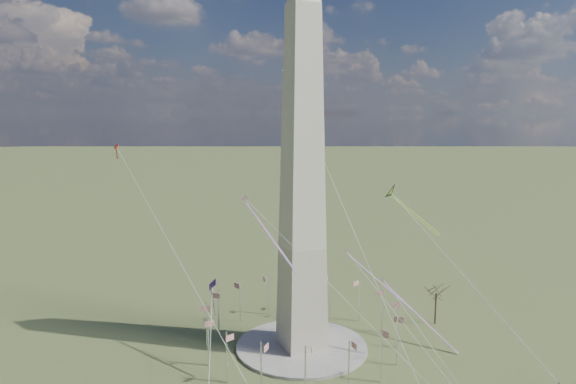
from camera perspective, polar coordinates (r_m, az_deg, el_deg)
name	(u,v)px	position (r m, az deg, el deg)	size (l,w,h in m)	color
ground	(302,348)	(147.61, 1.52, -16.91)	(2000.00, 2000.00, 0.00)	#425329
plaza	(302,346)	(147.44, 1.52, -16.77)	(36.00, 36.00, 0.80)	#A9A29B
washington_monument	(302,175)	(134.01, 1.60, 1.90)	(15.56, 15.56, 100.00)	beige
flagpole_ring	(302,323)	(144.61, 1.53, -14.32)	(54.40, 54.40, 13.00)	white
tree_near	(436,291)	(165.03, 16.16, -10.51)	(8.39, 8.39, 14.68)	#412F27
kite_delta_black	(394,195)	(152.68, 11.68, -0.35)	(12.53, 16.06, 13.83)	black
kite_diamond_purple	(213,288)	(133.22, -8.37, -10.55)	(2.19, 3.37, 10.23)	#3C1665
kite_streamer_left	(369,272)	(140.83, 9.00, -8.75)	(11.91, 17.56, 13.81)	#FF4728
kite_streamer_mid	(261,223)	(126.53, -2.97, -3.46)	(6.71, 22.02, 15.37)	#FF4728
kite_streamer_right	(407,303)	(153.26, 13.06, -11.94)	(11.73, 22.58, 16.71)	#FF4728
kite_small_red	(116,148)	(152.70, -18.54, 4.68)	(1.22, 1.80, 4.44)	red
kite_small_white	(285,71)	(185.53, -0.34, 13.33)	(1.76, 1.56, 4.73)	white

